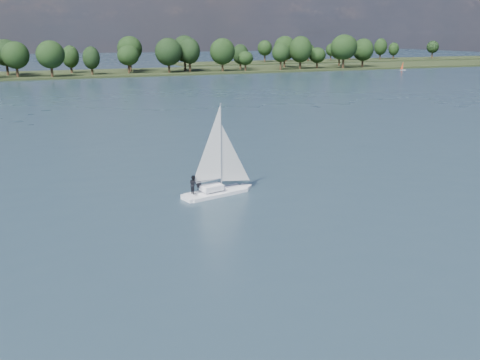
{
  "coord_description": "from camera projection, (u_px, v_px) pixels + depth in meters",
  "views": [
    {
      "loc": [
        -28.27,
        -11.64,
        16.17
      ],
      "look_at": [
        -9.1,
        33.98,
        2.5
      ],
      "focal_mm": 40.0,
      "sensor_mm": 36.0,
      "label": 1
    }
  ],
  "objects": [
    {
      "name": "ground",
      "position": [
        160.0,
        111.0,
        114.07
      ],
      "size": [
        700.0,
        700.0,
        0.0
      ],
      "primitive_type": "plane",
      "color": "#233342",
      "rests_on": "ground"
    },
    {
      "name": "far_shore",
      "position": [
        89.0,
        75.0,
        213.59
      ],
      "size": [
        660.0,
        40.0,
        1.5
      ],
      "primitive_type": "cube",
      "color": "black",
      "rests_on": "ground"
    },
    {
      "name": "far_shore_back",
      "position": [
        355.0,
        61.0,
        315.99
      ],
      "size": [
        220.0,
        30.0,
        1.4
      ],
      "primitive_type": "cube",
      "color": "black",
      "rests_on": "ground"
    },
    {
      "name": "sailboat",
      "position": [
        215.0,
        169.0,
        54.38
      ],
      "size": [
        7.79,
        3.8,
        9.88
      ],
      "rotation": [
        0.0,
        0.0,
        0.24
      ],
      "color": "white",
      "rests_on": "ground"
    },
    {
      "name": "dinghy_orange",
      "position": [
        403.0,
        68.0,
        237.93
      ],
      "size": [
        2.76,
        1.37,
        4.23
      ],
      "rotation": [
        0.0,
        0.0,
        0.13
      ],
      "color": "silver",
      "rests_on": "ground"
    },
    {
      "name": "treeline",
      "position": [
        79.0,
        54.0,
        206.77
      ],
      "size": [
        562.67,
        74.17,
        17.35
      ],
      "color": "black",
      "rests_on": "ground"
    }
  ]
}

